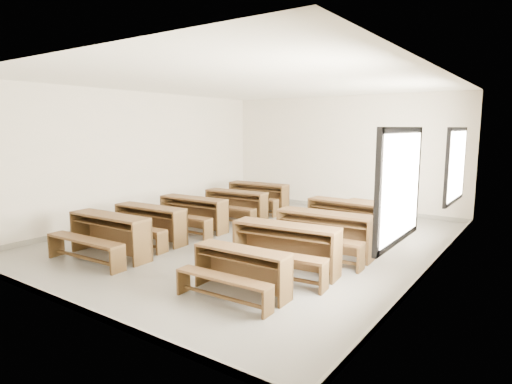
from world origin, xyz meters
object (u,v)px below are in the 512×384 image
Objects in this scene: desk_set_7 at (323,231)px; desk_set_6 at (284,245)px; desk_set_5 at (240,268)px; desk_set_4 at (257,195)px; desk_set_9 at (376,213)px; desk_set_8 at (346,216)px; desk_set_0 at (107,233)px; desk_set_3 at (235,203)px; desk_set_2 at (192,211)px; desk_set_1 at (149,222)px.

desk_set_6 is at bearing -98.35° from desk_set_7.
desk_set_6 is at bearing 86.45° from desk_set_5.
desk_set_4 is 3.48m from desk_set_9.
desk_set_8 is at bearing 85.85° from desk_set_6.
desk_set_0 is 1.03× the size of desk_set_3.
desk_set_2 reaches higher than desk_set_3.
desk_set_2 is 3.44m from desk_set_6.
desk_set_2 is 1.01× the size of desk_set_3.
desk_set_7 is at bearing 84.76° from desk_set_5.
desk_set_7 reaches higher than desk_set_1.
desk_set_5 is (3.00, -0.01, -0.07)m from desk_set_0.
desk_set_1 is 4.01m from desk_set_4.
desk_set_1 is 3.22m from desk_set_6.
desk_set_7 is (3.16, -1.47, 0.03)m from desk_set_3.
desk_set_6 is 3.79m from desk_set_9.
desk_set_1 is at bearing -93.93° from desk_set_2.
desk_set_4 is 0.97× the size of desk_set_6.
desk_set_4 reaches higher than desk_set_0.
desk_set_6 is 1.01× the size of desk_set_7.
desk_set_2 is 0.96× the size of desk_set_8.
desk_set_2 is 3.96m from desk_set_5.
desk_set_2 is at bearing 141.26° from desk_set_5.
desk_set_0 is 3.23m from desk_set_6.
desk_set_4 is at bearing 89.27° from desk_set_2.
desk_set_1 is 0.94× the size of desk_set_8.
desk_set_4 is 4.43m from desk_set_7.
desk_set_0 is 0.96× the size of desk_set_7.
desk_set_1 is 3.53m from desk_set_7.
desk_set_0 is 1.04× the size of desk_set_1.
desk_set_6 is 1.02× the size of desk_set_8.
desk_set_5 is at bearing -96.76° from desk_set_7.
desk_set_1 is 1.25m from desk_set_2.
desk_set_1 is 1.15× the size of desk_set_5.
desk_set_6 reaches higher than desk_set_8.
desk_set_2 is 1.42m from desk_set_3.
desk_set_5 is 0.82× the size of desk_set_8.
desk_set_0 reaches higher than desk_set_9.
desk_set_0 is at bearing -83.64° from desk_set_1.
desk_set_3 is at bearing -154.29° from desk_set_9.
desk_set_8 is (3.11, 1.42, 0.02)m from desk_set_2.
desk_set_0 reaches higher than desk_set_3.
desk_set_4 is (-0.25, 1.35, 0.02)m from desk_set_3.
desk_set_3 is (0.14, 1.41, -0.01)m from desk_set_2.
desk_set_4 is at bearing 120.73° from desk_set_5.
desk_set_4 is at bearing 123.55° from desk_set_6.
desk_set_8 is at bearing 21.51° from desk_set_2.
desk_set_1 is at bearing -135.57° from desk_set_8.
desk_set_0 reaches higher than desk_set_2.
desk_set_6 reaches higher than desk_set_1.
desk_set_6 is (0.03, 1.13, 0.08)m from desk_set_5.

